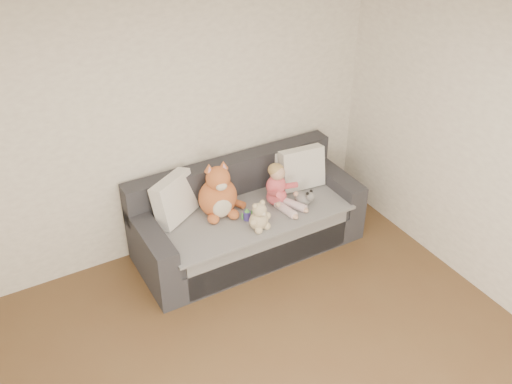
% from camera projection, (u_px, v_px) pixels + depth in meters
% --- Properties ---
extents(room_shell, '(5.00, 5.00, 5.00)m').
position_uv_depth(room_shell, '(272.00, 258.00, 3.60)').
color(room_shell, brown).
rests_on(room_shell, ground).
extents(sofa, '(2.20, 0.94, 0.85)m').
position_uv_depth(sofa, '(246.00, 220.00, 5.62)').
color(sofa, '#2A292F').
rests_on(sofa, ground).
extents(cushion_left, '(0.51, 0.42, 0.44)m').
position_uv_depth(cushion_left, '(174.00, 199.00, 5.26)').
color(cushion_left, white).
rests_on(cushion_left, sofa).
extents(cushion_right_back, '(0.43, 0.31, 0.37)m').
position_uv_depth(cushion_right_back, '(293.00, 167.00, 5.81)').
color(cushion_right_back, white).
rests_on(cushion_right_back, sofa).
extents(cushion_right_front, '(0.47, 0.25, 0.43)m').
position_uv_depth(cushion_right_front, '(302.00, 168.00, 5.74)').
color(cushion_right_front, white).
rests_on(cushion_right_front, sofa).
extents(toddler, '(0.31, 0.45, 0.44)m').
position_uv_depth(toddler, '(279.00, 188.00, 5.47)').
color(toddler, '#DC4D54').
rests_on(toddler, sofa).
extents(plush_cat, '(0.45, 0.39, 0.57)m').
position_uv_depth(plush_cat, '(219.00, 195.00, 5.33)').
color(plush_cat, '#AA4825').
rests_on(plush_cat, sofa).
extents(teddy_bear, '(0.23, 0.18, 0.30)m').
position_uv_depth(teddy_bear, '(259.00, 218.00, 5.17)').
color(teddy_bear, beige).
rests_on(teddy_bear, sofa).
extents(plush_cow, '(0.15, 0.22, 0.18)m').
position_uv_depth(plush_cow, '(304.00, 198.00, 5.53)').
color(plush_cow, white).
rests_on(plush_cow, sofa).
extents(sippy_cup, '(0.11, 0.07, 0.12)m').
position_uv_depth(sippy_cup, '(247.00, 214.00, 5.32)').
color(sippy_cup, '#443899').
rests_on(sippy_cup, sofa).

